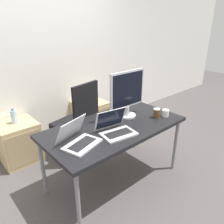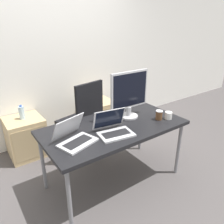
{
  "view_description": "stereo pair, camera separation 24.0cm",
  "coord_description": "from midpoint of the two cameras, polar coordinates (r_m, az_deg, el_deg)",
  "views": [
    {
      "loc": [
        -1.47,
        -1.62,
        1.83
      ],
      "look_at": [
        0.0,
        0.04,
        0.9
      ],
      "focal_mm": 35.0,
      "sensor_mm": 36.0,
      "label": 1
    },
    {
      "loc": [
        -1.28,
        -1.77,
        1.83
      ],
      "look_at": [
        0.0,
        0.04,
        0.9
      ],
      "focal_mm": 35.0,
      "sensor_mm": 36.0,
      "label": 2
    }
  ],
  "objects": [
    {
      "name": "laptop_right",
      "position": [
        2.26,
        3.48,
        -4.46
      ],
      "size": [
        0.38,
        0.36,
        0.24
      ],
      "color": "silver",
      "rests_on": "desk"
    },
    {
      "name": "coffee_cup_white",
      "position": [
        2.69,
        17.01,
        -0.92
      ],
      "size": [
        0.08,
        0.08,
        0.09
      ],
      "color": "white",
      "rests_on": "desk"
    },
    {
      "name": "water_bottle",
      "position": [
        3.19,
        -20.58,
        -0.21
      ],
      "size": [
        0.07,
        0.07,
        0.2
      ],
      "color": "silver",
      "rests_on": "cabinet_left"
    },
    {
      "name": "desk",
      "position": [
        2.46,
        3.36,
        -4.67
      ],
      "size": [
        1.6,
        0.82,
        0.75
      ],
      "color": "black",
      "rests_on": "ground_plane"
    },
    {
      "name": "office_chair",
      "position": [
        3.12,
        -5.71,
        -4.04
      ],
      "size": [
        0.57,
        0.61,
        1.11
      ],
      "color": "#232326",
      "rests_on": "ground_plane"
    },
    {
      "name": "cabinet_left",
      "position": [
        3.35,
        -19.68,
        -6.19
      ],
      "size": [
        0.5,
        0.5,
        0.57
      ],
      "color": "tan",
      "rests_on": "ground_plane"
    },
    {
      "name": "laptop_left",
      "position": [
        2.12,
        -6.57,
        -6.59
      ],
      "size": [
        0.4,
        0.41,
        0.23
      ],
      "color": "silver",
      "rests_on": "desk"
    },
    {
      "name": "ground_plane",
      "position": [
        2.85,
        3.02,
        -17.26
      ],
      "size": [
        14.0,
        14.0,
        0.0
      ],
      "primitive_type": "plane",
      "color": "#514C4C"
    },
    {
      "name": "wall_back",
      "position": [
        3.5,
        -12.09,
        13.6
      ],
      "size": [
        10.0,
        0.05,
        2.6
      ],
      "color": "white",
      "rests_on": "ground_plane"
    },
    {
      "name": "cabinet_right",
      "position": [
        3.79,
        -1.74,
        -1.27
      ],
      "size": [
        0.5,
        0.5,
        0.57
      ],
      "color": "tan",
      "rests_on": "ground_plane"
    },
    {
      "name": "coffee_cup_brown",
      "position": [
        2.64,
        14.74,
        -0.83
      ],
      "size": [
        0.08,
        0.08,
        0.11
      ],
      "color": "brown",
      "rests_on": "desk"
    },
    {
      "name": "monitor",
      "position": [
        2.56,
        7.23,
        4.61
      ],
      "size": [
        0.52,
        0.23,
        0.56
      ],
      "color": "#B7B7BC",
      "rests_on": "desk"
    }
  ]
}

